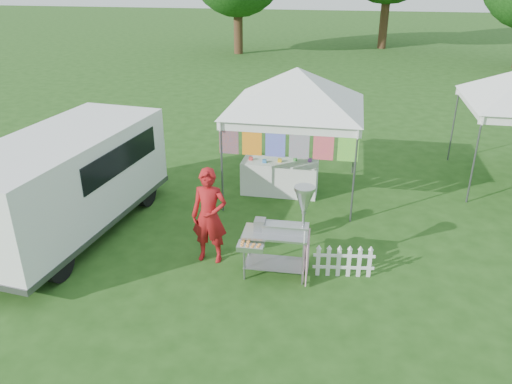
# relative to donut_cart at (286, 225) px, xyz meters

# --- Properties ---
(ground) EXTENTS (120.00, 120.00, 0.00)m
(ground) POSITION_rel_donut_cart_xyz_m (-0.31, 0.25, -1.02)
(ground) COLOR #1F4513
(ground) RESTS_ON ground
(canopy_main) EXTENTS (4.24, 4.24, 3.45)m
(canopy_main) POSITION_rel_donut_cart_xyz_m (-0.31, 3.75, 1.97)
(canopy_main) COLOR #59595E
(canopy_main) RESTS_ON ground
(donut_cart) EXTENTS (1.24, 0.88, 1.73)m
(donut_cart) POSITION_rel_donut_cart_xyz_m (0.00, 0.00, 0.00)
(donut_cart) COLOR gray
(donut_cart) RESTS_ON ground
(vendor) EXTENTS (0.67, 0.45, 1.82)m
(vendor) POSITION_rel_donut_cart_xyz_m (-1.45, 0.29, -0.11)
(vendor) COLOR maroon
(vendor) RESTS_ON ground
(cargo_van) EXTENTS (2.50, 5.15, 2.07)m
(cargo_van) POSITION_rel_donut_cart_xyz_m (-4.56, 0.92, 0.09)
(cargo_van) COLOR white
(cargo_van) RESTS_ON ground
(picket_fence) EXTENTS (1.07, 0.17, 0.56)m
(picket_fence) POSITION_rel_donut_cart_xyz_m (1.02, 0.18, -0.73)
(picket_fence) COLOR white
(picket_fence) RESTS_ON ground
(display_table) EXTENTS (1.80, 0.70, 0.81)m
(display_table) POSITION_rel_donut_cart_xyz_m (-0.63, 3.54, -0.61)
(display_table) COLOR white
(display_table) RESTS_ON ground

